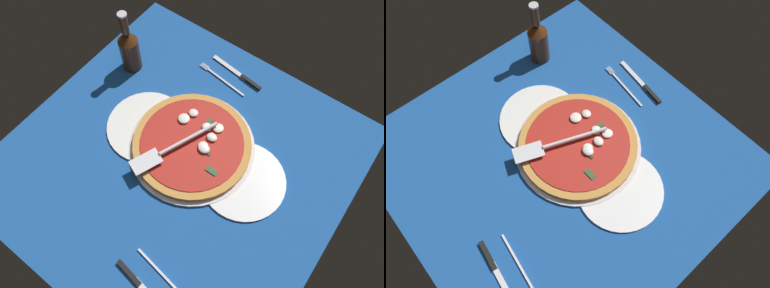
% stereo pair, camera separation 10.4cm
% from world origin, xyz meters
% --- Properties ---
extents(ground_plane, '(0.92, 0.92, 0.01)m').
position_xyz_m(ground_plane, '(0.00, 0.00, -0.00)').
color(ground_plane, '#1A4B95').
extents(checker_pattern, '(0.92, 0.92, 0.00)m').
position_xyz_m(checker_pattern, '(-0.00, -0.00, 0.00)').
color(checker_pattern, silver).
rests_on(checker_pattern, ground_plane).
extents(pizza_pan, '(0.37, 0.37, 0.01)m').
position_xyz_m(pizza_pan, '(0.01, 0.06, 0.01)').
color(pizza_pan, silver).
rests_on(pizza_pan, ground_plane).
extents(dinner_plate_left, '(0.25, 0.25, 0.01)m').
position_xyz_m(dinner_plate_left, '(-0.14, 0.03, 0.01)').
color(dinner_plate_left, white).
rests_on(dinner_plate_left, ground_plane).
extents(dinner_plate_right, '(0.24, 0.24, 0.01)m').
position_xyz_m(dinner_plate_right, '(0.19, 0.05, 0.01)').
color(dinner_plate_right, white).
rests_on(dinner_plate_right, ground_plane).
extents(pizza, '(0.34, 0.34, 0.03)m').
position_xyz_m(pizza, '(0.01, 0.06, 0.02)').
color(pizza, '#C8873E').
rests_on(pizza, pizza_pan).
extents(pizza_server, '(0.13, 0.26, 0.01)m').
position_xyz_m(pizza_server, '(-0.02, 0.00, 0.05)').
color(pizza_server, silver).
rests_on(pizza_server, pizza).
extents(place_setting_near, '(0.23, 0.14, 0.01)m').
position_xyz_m(place_setting_near, '(0.16, -0.30, 0.00)').
color(place_setting_near, white).
rests_on(place_setting_near, ground_plane).
extents(place_setting_far, '(0.21, 0.14, 0.01)m').
position_xyz_m(place_setting_far, '(-0.04, 0.34, 0.00)').
color(place_setting_far, white).
rests_on(place_setting_far, ground_plane).
extents(beer_bottle, '(0.06, 0.06, 0.22)m').
position_xyz_m(beer_bottle, '(-0.33, 0.18, 0.08)').
color(beer_bottle, '#462410').
rests_on(beer_bottle, ground_plane).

